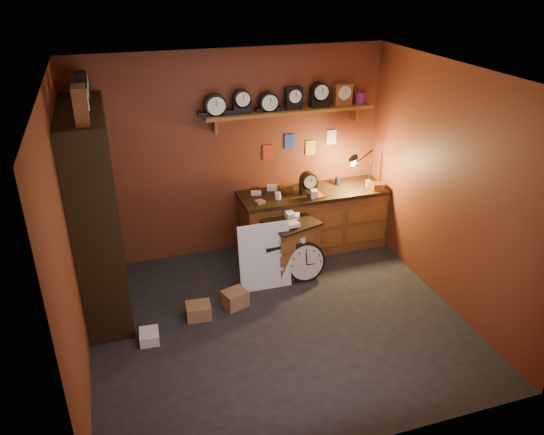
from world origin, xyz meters
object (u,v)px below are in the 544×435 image
(workbench, at_px, (314,216))
(big_round_clock, at_px, (305,262))
(shelving_unit, at_px, (92,205))
(low_cabinet, at_px, (291,244))

(workbench, height_order, big_round_clock, workbench)
(shelving_unit, relative_size, low_cabinet, 3.27)
(low_cabinet, relative_size, big_round_clock, 1.55)
(workbench, distance_m, low_cabinet, 0.71)
(shelving_unit, height_order, workbench, shelving_unit)
(shelving_unit, distance_m, low_cabinet, 2.46)
(shelving_unit, xyz_separation_m, low_cabinet, (2.30, 0.00, -0.87))
(shelving_unit, distance_m, workbench, 2.95)
(shelving_unit, xyz_separation_m, workbench, (2.80, 0.49, -0.78))
(low_cabinet, bearing_deg, shelving_unit, 162.07)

